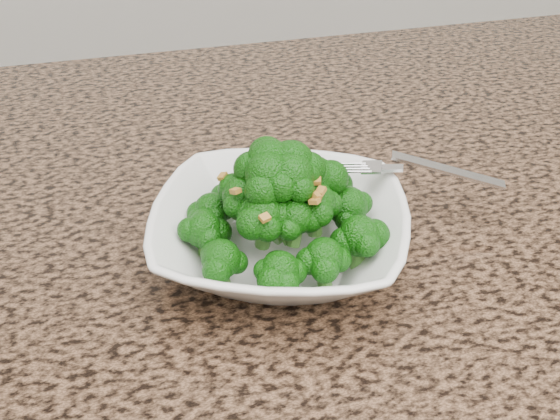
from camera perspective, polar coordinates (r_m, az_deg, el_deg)
name	(u,v)px	position (r m, az deg, el deg)	size (l,w,h in m)	color
granite_counter	(285,270)	(0.61, 0.38, -4.91)	(1.64, 1.04, 0.03)	brown
bowl	(280,234)	(0.59, 0.00, -1.96)	(0.21, 0.21, 0.05)	white
broccoli_pile	(280,172)	(0.55, 0.00, 3.13)	(0.19, 0.19, 0.07)	#105409
garlic_topping	(280,129)	(0.54, 0.00, 6.57)	(0.11, 0.11, 0.01)	#B57F2C
fork	(395,168)	(0.63, 9.34, 3.42)	(0.17, 0.03, 0.01)	silver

